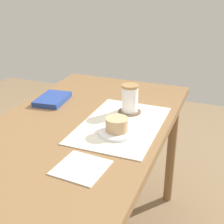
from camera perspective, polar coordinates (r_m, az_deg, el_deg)
dining_table at (r=1.31m, az=-5.68°, el=-5.24°), size 1.19×0.69×0.71m
placemat at (r=1.25m, az=1.71°, el=-2.29°), size 0.46×0.30×0.00m
pastry_plate at (r=1.17m, az=0.90°, el=-3.62°), size 0.15×0.15×0.01m
pastry at (r=1.16m, az=0.91°, el=-2.26°), size 0.09×0.09×0.05m
coffee_coaster at (r=1.35m, az=3.22°, el=0.09°), size 0.10×0.10×0.00m
coffee_mug at (r=1.33m, az=3.31°, el=2.57°), size 0.10×0.07×0.12m
paper_napkin at (r=0.99m, az=-5.65°, el=-10.08°), size 0.16×0.16×0.00m
small_book at (r=1.50m, az=-10.83°, el=2.33°), size 0.19×0.14×0.02m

